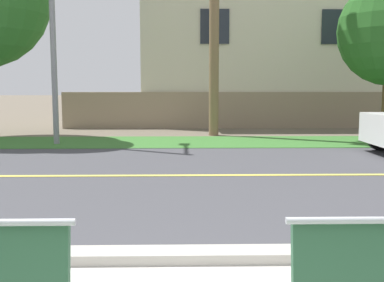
# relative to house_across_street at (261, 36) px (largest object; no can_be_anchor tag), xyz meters

# --- Properties ---
(ground_plane) EXTENTS (140.00, 140.00, 0.00)m
(ground_plane) POSITION_rel_house_across_street_xyz_m (-3.56, -11.25, -3.87)
(ground_plane) COLOR #665B4C
(curb_edge) EXTENTS (44.00, 0.30, 0.11)m
(curb_edge) POSITION_rel_house_across_street_xyz_m (-3.56, -16.90, -3.81)
(curb_edge) COLOR #ADA89E
(curb_edge) RESTS_ON ground_plane
(street_asphalt) EXTENTS (52.00, 8.00, 0.01)m
(street_asphalt) POSITION_rel_house_across_street_xyz_m (-3.56, -12.75, -3.86)
(street_asphalt) COLOR #424247
(street_asphalt) RESTS_ON ground_plane
(road_centre_line) EXTENTS (48.00, 0.14, 0.01)m
(road_centre_line) POSITION_rel_house_across_street_xyz_m (-3.56, -12.75, -3.86)
(road_centre_line) COLOR #E0CC4C
(road_centre_line) RESTS_ON ground_plane
(far_verge_grass) EXTENTS (48.00, 2.80, 0.02)m
(far_verge_grass) POSITION_rel_house_across_street_xyz_m (-3.56, -7.65, -3.86)
(far_verge_grass) COLOR #38702D
(far_verge_grass) RESTS_ON ground_plane
(garden_wall) EXTENTS (13.00, 0.36, 1.40)m
(garden_wall) POSITION_rel_house_across_street_xyz_m (-1.65, -3.20, -3.17)
(garden_wall) COLOR gray
(garden_wall) RESTS_ON ground_plane
(house_across_street) EXTENTS (11.12, 6.91, 7.64)m
(house_across_street) POSITION_rel_house_across_street_xyz_m (0.00, 0.00, 0.00)
(house_across_street) COLOR beige
(house_across_street) RESTS_ON ground_plane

